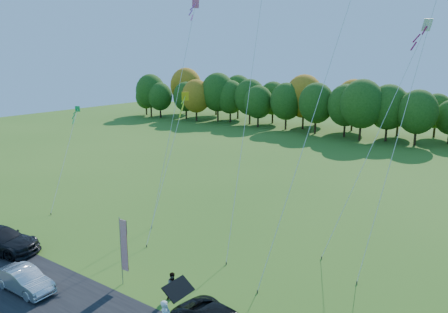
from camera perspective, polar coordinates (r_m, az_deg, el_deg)
The scene contains 12 objects.
ground at distance 25.95m, azimuth -8.16°, elevation -17.77°, with size 160.00×160.00×0.00m, color #316019.
tree_line at distance 73.76m, azimuth 22.85°, elevation 1.68°, with size 116.00×12.00×10.00m, color #1E4711, non-canonical shape.
silver_sedan at distance 28.45m, azimuth -24.64°, elevation -14.44°, with size 1.42×4.08×1.35m, color #B8B7BD.
person_tailgate_b at distance 25.42m, azimuth -6.66°, elevation -16.41°, with size 0.75×0.59×1.55m, color gray.
feather_flag at distance 26.42m, azimuth -13.02°, elevation -11.14°, with size 0.55×0.10×4.19m.
kite_delta_blue at distance 30.78m, azimuth 3.93°, elevation 13.21°, with size 4.01×10.84×27.10m.
kite_parafoil_orange at distance 29.86m, azimuth 25.70°, elevation 16.93°, with size 5.27×11.68×32.13m.
kite_delta_red at distance 26.72m, azimuth 13.05°, elevation 9.72°, with size 3.54×11.12×24.17m.
kite_diamond_yellow at distance 33.05m, azimuth -7.44°, elevation -1.16°, with size 2.34×7.09×10.80m.
kite_diamond_green at distance 42.20m, azimuth -20.05°, elevation -0.12°, with size 4.23×6.62×8.78m.
kite_diamond_white at distance 31.00m, azimuth 19.13°, elevation 2.12°, with size 4.29×8.20×16.08m.
kite_diamond_pink at distance 35.34m, azimuth -6.47°, elevation 6.22°, with size 1.21×6.96×18.10m.
Camera 1 is at (15.72, -15.84, 13.24)m, focal length 35.00 mm.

